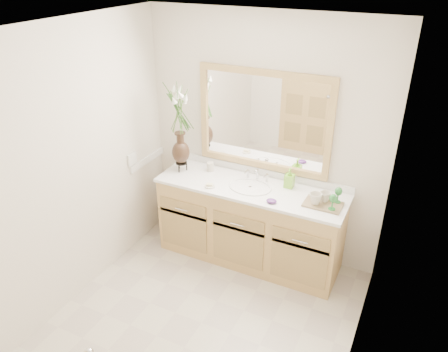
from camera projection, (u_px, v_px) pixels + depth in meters
The scene contains 22 objects.
floor at pixel (202, 323), 3.73m from camera, with size 2.60×2.60×0.00m, color #C0B4A4.
ceiling at pixel (192, 31), 2.62m from camera, with size 2.40×2.60×0.02m, color white.
wall_back at pixel (263, 140), 4.21m from camera, with size 2.40×0.02×2.40m, color silver.
wall_front at pixel (68, 324), 2.14m from camera, with size 2.40×0.02×2.40m, color silver.
wall_left at pixel (72, 170), 3.64m from camera, with size 0.02×2.60×2.40m, color silver.
wall_right at pixel (367, 246), 2.70m from camera, with size 0.02×2.60×2.40m, color silver.
vanity at pixel (250, 224), 4.35m from camera, with size 1.80×0.55×0.80m.
counter at pixel (251, 188), 4.16m from camera, with size 1.84×0.57×0.03m, color white.
sink at pixel (250, 192), 4.16m from camera, with size 0.38×0.34×0.23m.
mirror at pixel (264, 121), 4.10m from camera, with size 1.32×0.04×0.97m.
switch_plate at pixel (132, 159), 4.35m from camera, with size 0.02×0.12×0.12m, color white.
door at pixel (35, 330), 2.36m from camera, with size 0.80×0.03×2.00m, color tan.
flower_vase at pixel (179, 116), 4.20m from camera, with size 0.21×0.21×0.85m.
tumbler at pixel (210, 167), 4.43m from camera, with size 0.07×0.07×0.09m, color beige.
soap_dish at pixel (210, 186), 4.14m from camera, with size 0.10×0.10×0.03m.
soap_bottle at pixel (289, 179), 4.11m from camera, with size 0.08×0.08×0.17m, color #7ACA2F.
purple_dish at pixel (272, 201), 3.88m from camera, with size 0.10×0.08×0.03m, color #50246D.
tray at pixel (323, 204), 3.85m from camera, with size 0.33×0.22×0.02m, color brown.
mug_left at pixel (316, 198), 3.82m from camera, with size 0.11×0.10×0.11m, color beige.
mug_right at pixel (325, 196), 3.86m from camera, with size 0.10×0.09×0.10m, color beige.
goblet_front at pixel (333, 199), 3.71m from camera, with size 0.07×0.07×0.15m.
goblet_back at pixel (338, 192), 3.82m from camera, with size 0.07×0.07×0.15m.
Camera 1 is at (1.37, -2.37, 2.83)m, focal length 35.00 mm.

